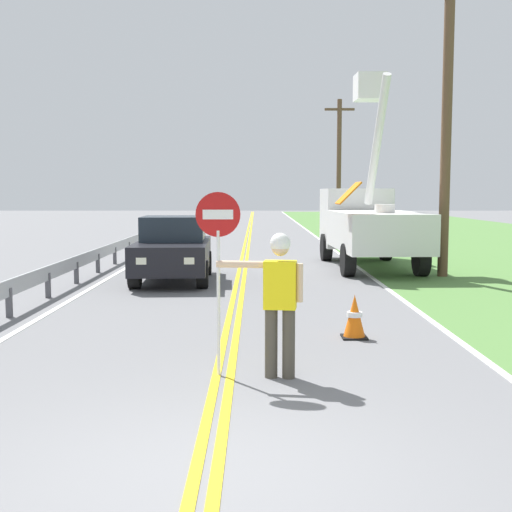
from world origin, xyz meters
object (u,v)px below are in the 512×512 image
at_px(oncoming_sedan_nearest, 172,250).
at_px(flagger_worker, 278,296).
at_px(stop_sign_paddle, 217,242).
at_px(utility_pole_near, 446,120).
at_px(utility_bucket_truck, 366,221).
at_px(traffic_cone_lead, 354,317).
at_px(utility_pole_mid, 338,163).

bearing_deg(oncoming_sedan_nearest, flagger_worker, -74.72).
bearing_deg(stop_sign_paddle, utility_pole_near, 60.20).
distance_m(stop_sign_paddle, oncoming_sedan_nearest, 9.13).
xyz_separation_m(flagger_worker, utility_bucket_truck, (3.21, 12.55, 0.38)).
bearing_deg(utility_pole_near, traffic_cone_lead, -115.05).
bearing_deg(oncoming_sedan_nearest, traffic_cone_lead, -61.03).
bearing_deg(traffic_cone_lead, stop_sign_paddle, -133.62).
relative_size(stop_sign_paddle, utility_pole_mid, 0.29).
height_order(flagger_worker, stop_sign_paddle, stop_sign_paddle).
xyz_separation_m(oncoming_sedan_nearest, traffic_cone_lead, (3.75, -6.78, -0.50)).
relative_size(oncoming_sedan_nearest, utility_pole_near, 0.50).
relative_size(stop_sign_paddle, traffic_cone_lead, 3.33).
bearing_deg(stop_sign_paddle, flagger_worker, -7.49).
relative_size(stop_sign_paddle, oncoming_sedan_nearest, 0.56).
height_order(utility_bucket_truck, utility_pole_mid, utility_pole_mid).
bearing_deg(traffic_cone_lead, utility_bucket_truck, 79.41).
relative_size(utility_pole_near, utility_pole_mid, 1.04).
distance_m(utility_bucket_truck, traffic_cone_lead, 10.53).
bearing_deg(utility_bucket_truck, stop_sign_paddle, -107.71).
bearing_deg(utility_pole_mid, traffic_cone_lead, -96.67).
bearing_deg(stop_sign_paddle, utility_bucket_truck, 72.29).
bearing_deg(utility_bucket_truck, utility_pole_near, -56.15).
relative_size(oncoming_sedan_nearest, utility_pole_mid, 0.53).
relative_size(stop_sign_paddle, utility_pole_near, 0.28).
xyz_separation_m(utility_bucket_truck, oncoming_sedan_nearest, (-5.68, -3.52, -0.60)).
distance_m(stop_sign_paddle, utility_bucket_truck, 13.07).
distance_m(flagger_worker, utility_pole_mid, 32.36).
height_order(oncoming_sedan_nearest, utility_pole_mid, utility_pole_mid).
height_order(flagger_worker, utility_bucket_truck, utility_bucket_truck).
relative_size(utility_bucket_truck, utility_pole_near, 0.83).
height_order(flagger_worker, traffic_cone_lead, flagger_worker).
height_order(stop_sign_paddle, utility_pole_mid, utility_pole_mid).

